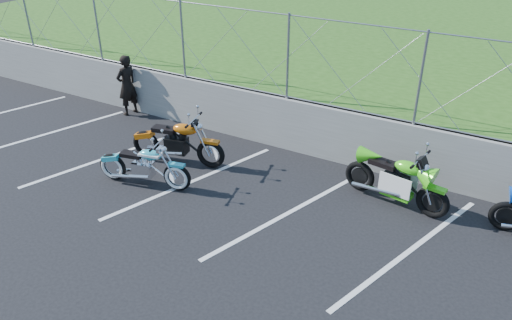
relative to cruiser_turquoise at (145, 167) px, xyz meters
The scene contains 9 objects.
ground 0.98m from the cruiser_turquoise, 25.53° to the right, with size 90.00×90.00×0.00m, color black.
retaining_wall 3.23m from the cruiser_turquoise, 75.81° to the left, with size 30.00×0.22×1.30m, color slate.
grass_field 13.15m from the cruiser_turquoise, 86.56° to the left, with size 30.00×20.00×1.30m, color #265115.
chain_link_fence 3.72m from the cruiser_turquoise, 75.81° to the left, with size 28.00×0.03×2.00m.
parking_lines 2.13m from the cruiser_turquoise, 17.38° to the left, with size 18.29×4.31×0.01m.
cruiser_turquoise is the anchor object (origin of this frame).
naked_orange 1.18m from the cruiser_turquoise, 90.13° to the left, with size 2.31×0.79×1.16m.
sportbike_green 5.27m from the cruiser_turquoise, 22.03° to the left, with size 2.25×0.80×1.17m.
person_standing 4.15m from the cruiser_turquoise, 137.38° to the left, with size 0.63×0.41×1.72m, color black.
Camera 1 is at (5.93, -6.50, 5.66)m, focal length 35.00 mm.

